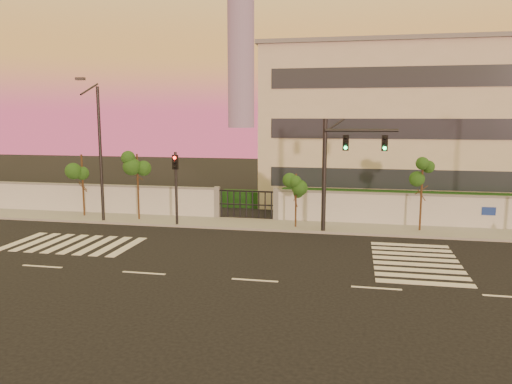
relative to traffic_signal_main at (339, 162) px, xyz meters
The scene contains 14 objects.
ground 10.67m from the traffic_signal_main, 108.51° to the right, with size 120.00×120.00×0.00m, color black.
sidewalk 5.34m from the traffic_signal_main, 158.69° to the left, with size 60.00×3.00×0.15m, color gray.
perimeter_wall 5.14m from the traffic_signal_main, 137.93° to the left, with size 60.00×0.36×2.20m.
hedge_row 6.72m from the traffic_signal_main, 109.62° to the left, with size 41.00×4.25×1.80m.
institutional_building 14.13m from the traffic_signal_main, 65.12° to the left, with size 24.40×12.40×12.25m.
distant_skyscraper 285.06m from the traffic_signal_main, 104.12° to the left, with size 16.00×16.00×118.00m.
road_markings 8.40m from the traffic_signal_main, 130.30° to the right, with size 57.00×7.62×0.02m.
street_tree_b 17.24m from the traffic_signal_main, behind, with size 1.50×1.20×4.32m.
street_tree_c 13.00m from the traffic_signal_main, behind, with size 1.42×1.13×4.45m.
street_tree_d 3.16m from the traffic_signal_main, 164.18° to the left, with size 1.31×1.05×3.42m.
street_tree_e 5.06m from the traffic_signal_main, 14.40° to the left, with size 1.47×1.17×4.45m.
traffic_signal_main is the anchor object (origin of this frame).
traffic_signal_secondary 10.05m from the traffic_signal_main, behind, with size 0.36×0.35×4.68m.
streetlight_west 15.13m from the traffic_signal_main, behind, with size 0.54×2.19×9.12m.
Camera 1 is at (4.01, -19.83, 6.86)m, focal length 35.00 mm.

